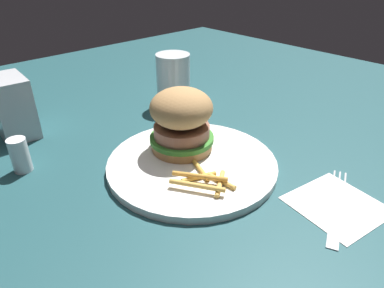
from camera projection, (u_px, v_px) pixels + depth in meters
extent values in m
plane|color=#1E474C|center=(198.00, 174.00, 0.54)|extent=(1.60, 1.60, 0.00)
cylinder|color=white|center=(192.00, 164.00, 0.55)|extent=(0.27, 0.27, 0.01)
cylinder|color=tan|center=(182.00, 144.00, 0.58)|extent=(0.10, 0.10, 0.01)
cylinder|color=#387F2D|center=(182.00, 138.00, 0.57)|extent=(0.11, 0.11, 0.01)
cylinder|color=#8E5B47|center=(182.00, 131.00, 0.56)|extent=(0.09, 0.09, 0.02)
ellipsoid|color=tan|center=(181.00, 108.00, 0.54)|extent=(0.10, 0.10, 0.06)
cylinder|color=gold|center=(199.00, 177.00, 0.50)|extent=(0.05, 0.03, 0.01)
cylinder|color=#E5B251|center=(220.00, 184.00, 0.49)|extent=(0.05, 0.04, 0.01)
cylinder|color=#E5B251|center=(221.00, 181.00, 0.49)|extent=(0.01, 0.05, 0.01)
cylinder|color=gold|center=(201.00, 170.00, 0.52)|extent=(0.03, 0.05, 0.01)
cylinder|color=gold|center=(200.00, 176.00, 0.49)|extent=(0.05, 0.07, 0.01)
cylinder|color=#E5B251|center=(197.00, 186.00, 0.47)|extent=(0.05, 0.07, 0.01)
cube|color=white|center=(337.00, 205.00, 0.47)|extent=(0.13, 0.13, 0.00)
cube|color=silver|center=(336.00, 218.00, 0.44)|extent=(0.11, 0.06, 0.00)
cube|color=silver|center=(339.00, 187.00, 0.50)|extent=(0.04, 0.04, 0.00)
cylinder|color=silver|center=(346.00, 176.00, 0.52)|extent=(0.03, 0.01, 0.00)
cylinder|color=silver|center=(340.00, 175.00, 0.53)|extent=(0.03, 0.01, 0.00)
cylinder|color=silver|center=(335.00, 174.00, 0.53)|extent=(0.03, 0.01, 0.00)
cylinder|color=silver|center=(173.00, 80.00, 0.74)|extent=(0.07, 0.07, 0.11)
cylinder|color=black|center=(174.00, 90.00, 0.75)|extent=(0.07, 0.07, 0.07)
cube|color=#B7BABF|center=(12.00, 107.00, 0.62)|extent=(0.07, 0.09, 0.11)
cylinder|color=white|center=(20.00, 155.00, 0.53)|extent=(0.03, 0.03, 0.06)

